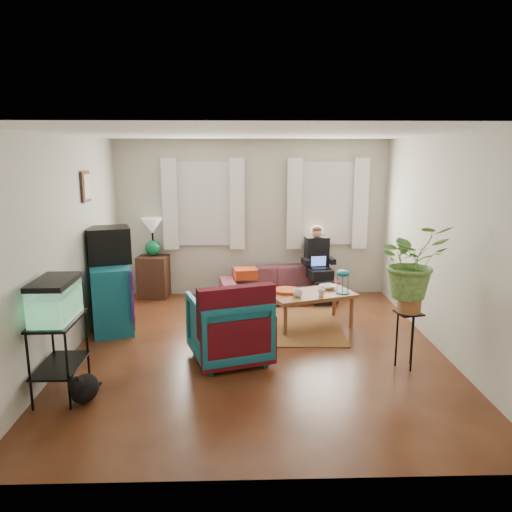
{
  "coord_description": "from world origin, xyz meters",
  "views": [
    {
      "loc": [
        -0.19,
        -5.8,
        2.41
      ],
      "look_at": [
        0.0,
        0.4,
        1.1
      ],
      "focal_mm": 35.0,
      "sensor_mm": 36.0,
      "label": 1
    }
  ],
  "objects_px": {
    "plant_stand": "(407,340)",
    "dresser": "(111,296)",
    "armchair": "(229,324)",
    "coffee_table": "(311,309)",
    "side_table": "(154,276)",
    "aquarium_stand": "(60,357)",
    "sofa": "(278,279)"
  },
  "relations": [
    {
      "from": "plant_stand",
      "to": "dresser",
      "type": "bearing_deg",
      "value": 158.73
    },
    {
      "from": "armchair",
      "to": "dresser",
      "type": "bearing_deg",
      "value": -52.47
    },
    {
      "from": "coffee_table",
      "to": "plant_stand",
      "type": "distance_m",
      "value": 1.67
    },
    {
      "from": "side_table",
      "to": "dresser",
      "type": "distance_m",
      "value": 1.55
    },
    {
      "from": "side_table",
      "to": "plant_stand",
      "type": "xyz_separation_m",
      "value": [
        3.32,
        -2.93,
        -0.02
      ]
    },
    {
      "from": "dresser",
      "to": "plant_stand",
      "type": "xyz_separation_m",
      "value": [
        3.66,
        -1.42,
        -0.13
      ]
    },
    {
      "from": "aquarium_stand",
      "to": "plant_stand",
      "type": "height_order",
      "value": "aquarium_stand"
    },
    {
      "from": "side_table",
      "to": "aquarium_stand",
      "type": "relative_size",
      "value": 0.88
    },
    {
      "from": "side_table",
      "to": "aquarium_stand",
      "type": "distance_m",
      "value": 3.48
    },
    {
      "from": "aquarium_stand",
      "to": "coffee_table",
      "type": "bearing_deg",
      "value": 34.47
    },
    {
      "from": "plant_stand",
      "to": "aquarium_stand",
      "type": "bearing_deg",
      "value": -171.75
    },
    {
      "from": "sofa",
      "to": "dresser",
      "type": "xyz_separation_m",
      "value": [
        -2.4,
        -1.19,
        0.09
      ]
    },
    {
      "from": "aquarium_stand",
      "to": "armchair",
      "type": "bearing_deg",
      "value": 25.88
    },
    {
      "from": "dresser",
      "to": "coffee_table",
      "type": "bearing_deg",
      "value": -17.87
    },
    {
      "from": "dresser",
      "to": "plant_stand",
      "type": "relative_size",
      "value": 1.54
    },
    {
      "from": "armchair",
      "to": "plant_stand",
      "type": "height_order",
      "value": "armchair"
    },
    {
      "from": "aquarium_stand",
      "to": "coffee_table",
      "type": "height_order",
      "value": "aquarium_stand"
    },
    {
      "from": "side_table",
      "to": "armchair",
      "type": "height_order",
      "value": "armchair"
    },
    {
      "from": "side_table",
      "to": "coffee_table",
      "type": "bearing_deg",
      "value": -32.05
    },
    {
      "from": "side_table",
      "to": "coffee_table",
      "type": "relative_size",
      "value": 0.61
    },
    {
      "from": "armchair",
      "to": "sofa",
      "type": "bearing_deg",
      "value": -125.77
    },
    {
      "from": "coffee_table",
      "to": "aquarium_stand",
      "type": "bearing_deg",
      "value": -164.24
    },
    {
      "from": "dresser",
      "to": "coffee_table",
      "type": "xyz_separation_m",
      "value": [
        2.78,
        -0.02,
        -0.22
      ]
    },
    {
      "from": "sofa",
      "to": "aquarium_stand",
      "type": "relative_size",
      "value": 2.35
    },
    {
      "from": "side_table",
      "to": "plant_stand",
      "type": "height_order",
      "value": "side_table"
    },
    {
      "from": "side_table",
      "to": "dresser",
      "type": "height_order",
      "value": "dresser"
    },
    {
      "from": "side_table",
      "to": "dresser",
      "type": "xyz_separation_m",
      "value": [
        -0.34,
        -1.51,
        0.1
      ]
    },
    {
      "from": "side_table",
      "to": "aquarium_stand",
      "type": "xyz_separation_m",
      "value": [
        -0.35,
        -3.47,
        0.05
      ]
    },
    {
      "from": "aquarium_stand",
      "to": "armchair",
      "type": "xyz_separation_m",
      "value": [
        1.66,
        0.82,
        0.04
      ]
    },
    {
      "from": "armchair",
      "to": "aquarium_stand",
      "type": "bearing_deg",
      "value": 8.36
    },
    {
      "from": "side_table",
      "to": "coffee_table",
      "type": "distance_m",
      "value": 2.88
    },
    {
      "from": "armchair",
      "to": "plant_stand",
      "type": "relative_size",
      "value": 1.32
    }
  ]
}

